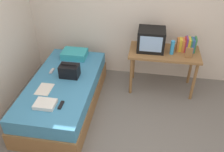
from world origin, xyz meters
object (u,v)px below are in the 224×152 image
picture_frame (189,53)px  handbag (69,71)px  water_bottle (172,47)px  pillow (75,54)px  book_row (187,45)px  magazine (44,89)px  remote_silver (52,71)px  desk (164,56)px  bed (64,94)px  tv (151,40)px  remote_dark (61,105)px  folded_towel (45,104)px

picture_frame → handbag: size_ratio=0.57×
water_bottle → pillow: bearing=178.4°
water_bottle → book_row: 0.28m
magazine → remote_silver: size_ratio=2.01×
desk → remote_silver: (-1.79, -0.54, -0.14)m
bed → remote_silver: (-0.25, 0.22, 0.27)m
book_row → magazine: bearing=-152.2°
water_bottle → magazine: water_bottle is taller
tv → remote_silver: (-1.55, -0.57, -0.41)m
bed → handbag: size_ratio=6.67×
bed → remote_silver: bearing=139.0°
remote_dark → remote_silver: (-0.43, 0.77, 0.00)m
picture_frame → remote_dark: picture_frame is taller
desk → magazine: size_ratio=4.00×
bed → tv: tv is taller
bed → pillow: pillow is taller
book_row → remote_silver: bearing=-163.9°
tv → handbag: (-1.22, -0.65, -0.32)m
remote_silver → desk: bearing=16.8°
bed → book_row: book_row is taller
picture_frame → remote_dark: bearing=-146.0°
tv → remote_dark: tv is taller
pillow → remote_silver: (-0.23, -0.52, -0.05)m
remote_silver → magazine: bearing=-82.1°
desk → picture_frame: 0.43m
book_row → magazine: size_ratio=1.03×
tv → folded_towel: 1.96m
desk → pillow: bearing=-179.1°
picture_frame → remote_silver: bearing=-169.7°
book_row → folded_towel: size_ratio=1.07×
handbag → remote_silver: 0.35m
book_row → picture_frame: bearing=-85.2°
tv → remote_dark: 1.80m
tv → handbag: size_ratio=1.47×
folded_towel → book_row: bearing=36.6°
desk → magazine: desk is taller
magazine → tv: bearing=35.1°
picture_frame → handbag: bearing=-165.5°
pillow → remote_dark: (0.19, -1.29, -0.05)m
tv → book_row: bearing=4.5°
remote_silver → folded_towel: bearing=-74.9°
desk → tv: size_ratio=2.64×
remote_silver → pillow: bearing=65.6°
remote_silver → folded_towel: folded_towel is taller
pillow → handbag: 0.60m
remote_dark → picture_frame: bearing=34.0°
picture_frame → tv: bearing=163.2°
book_row → folded_towel: 2.41m
tv → magazine: 1.87m
water_bottle → book_row: bearing=32.1°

